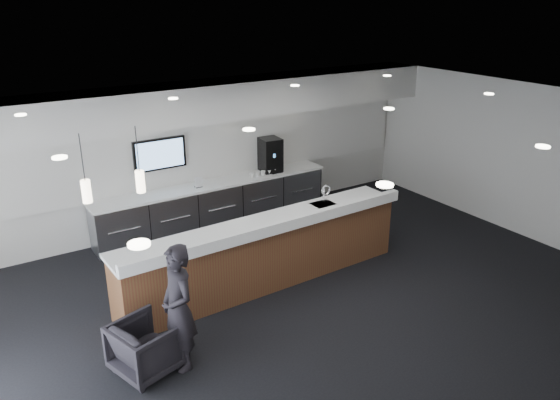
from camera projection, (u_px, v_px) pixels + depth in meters
ground at (319, 304)px, 8.59m from camera, size 10.00×10.00×0.00m
ceiling at (325, 116)px, 7.51m from camera, size 10.00×8.00×0.02m
back_wall at (205, 153)px, 11.19m from camera, size 10.00×0.02×3.00m
right_wall at (529, 162)px, 10.57m from camera, size 0.02×8.00×3.00m
soffit_bulkhead at (212, 100)px, 10.42m from camera, size 10.00×0.90×0.70m
alcove_panel at (205, 148)px, 11.13m from camera, size 9.80×0.06×1.40m
back_credenza at (215, 204)px, 11.28m from camera, size 5.06×0.66×0.95m
wall_tv at (160, 154)px, 10.56m from camera, size 1.05×0.08×0.62m
pendant_left at (141, 182)px, 7.20m from camera, size 0.12×0.12×0.30m
pendant_right at (87, 192)px, 6.85m from camera, size 0.12×0.12×0.30m
ceiling_can_lights at (325, 118)px, 7.52m from camera, size 7.00×5.00×0.02m
service_counter at (266, 252)px, 9.00m from camera, size 5.14×1.00×1.49m
coffee_machine at (270, 155)px, 11.73m from camera, size 0.46×0.56×0.72m
info_sign_left at (199, 182)px, 10.81m from camera, size 0.16×0.02×0.22m
info_sign_right at (274, 167)px, 11.68m from camera, size 0.18×0.06×0.23m
armchair at (146, 347)px, 6.98m from camera, size 0.95×0.94×0.70m
lounge_guest at (178, 308)px, 6.91m from camera, size 0.44×0.64×1.72m
cup_0 at (274, 171)px, 11.70m from camera, size 0.10×0.10×0.10m
cup_1 at (269, 172)px, 11.63m from camera, size 0.14×0.14×0.10m
cup_2 at (263, 173)px, 11.55m from camera, size 0.13×0.13×0.10m
cup_3 at (257, 174)px, 11.48m from camera, size 0.13×0.13×0.10m
cup_4 at (252, 175)px, 11.41m from camera, size 0.14×0.14×0.10m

